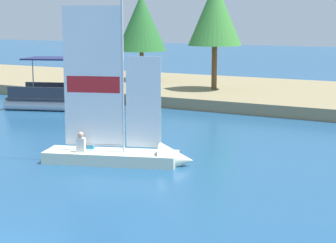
% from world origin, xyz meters
% --- Properties ---
extents(shore_bank, '(80.00, 13.01, 0.63)m').
position_xyz_m(shore_bank, '(0.00, 27.09, 0.31)').
color(shore_bank, '#897A56').
rests_on(shore_bank, ground).
extents(shoreline_tree_left, '(3.48, 3.48, 5.99)m').
position_xyz_m(shoreline_tree_left, '(-12.72, 27.72, 4.64)').
color(shoreline_tree_left, brown).
rests_on(shoreline_tree_left, shore_bank).
extents(shoreline_tree_midleft, '(3.24, 3.24, 6.51)m').
position_xyz_m(shoreline_tree_midleft, '(-5.88, 25.14, 5.19)').
color(shoreline_tree_midleft, brown).
rests_on(shoreline_tree_midleft, shore_bank).
extents(wooden_dock, '(1.57, 4.13, 0.43)m').
position_xyz_m(wooden_dock, '(-11.20, 19.02, 0.22)').
color(wooden_dock, brown).
rests_on(wooden_dock, ground).
extents(sailboat, '(5.23, 2.85, 6.41)m').
position_xyz_m(sailboat, '(-1.34, 9.03, 0.49)').
color(sailboat, silver).
rests_on(sailboat, ground).
extents(pontoon_boat, '(6.55, 4.50, 2.79)m').
position_xyz_m(pontoon_boat, '(-11.46, 17.77, 0.70)').
color(pontoon_boat, '#B2B2B7').
rests_on(pontoon_boat, ground).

